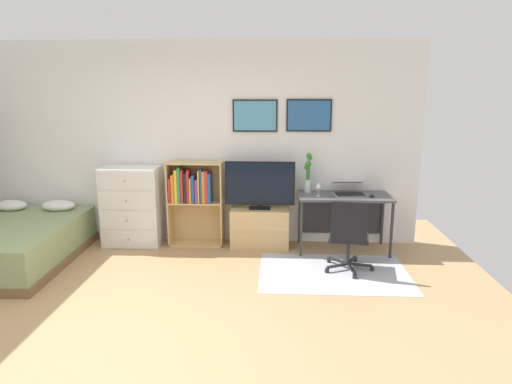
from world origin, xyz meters
TOP-DOWN VIEW (x-y plane):
  - ground_plane at (0.00, 0.00)m, footprint 7.20×7.20m
  - wall_back_with_posters at (0.02, 2.43)m, footprint 6.12×0.09m
  - area_rug at (1.84, 1.28)m, footprint 1.70×1.20m
  - bed at (-2.07, 1.39)m, footprint 1.56×2.00m
  - dresser at (-0.77, 2.15)m, footprint 0.76×0.46m
  - bookshelf at (0.05, 2.21)m, footprint 0.73×0.30m
  - tv_stand at (0.94, 2.17)m, footprint 0.77×0.41m
  - television at (0.94, 2.15)m, footprint 0.91×0.16m
  - desk at (2.04, 2.15)m, footprint 1.18×0.59m
  - office_chair at (1.99, 1.31)m, footprint 0.58×0.58m
  - laptop at (2.10, 2.15)m, footprint 0.44×0.46m
  - computer_mouse at (2.37, 2.00)m, footprint 0.06×0.10m
  - bamboo_vase at (1.57, 2.24)m, footprint 0.10×0.10m
  - wine_glass at (1.69, 2.00)m, footprint 0.07×0.07m

SIDE VIEW (x-z plane):
  - ground_plane at x=0.00m, z-range 0.00..0.00m
  - area_rug at x=1.84m, z-range 0.00..0.01m
  - bed at x=-2.07m, z-range -0.06..0.55m
  - tv_stand at x=0.94m, z-range 0.00..0.52m
  - office_chair at x=1.99m, z-range 0.03..0.89m
  - dresser at x=-0.77m, z-range 0.00..1.06m
  - desk at x=2.04m, z-range 0.23..0.97m
  - bookshelf at x=0.05m, z-range 0.13..1.26m
  - computer_mouse at x=2.37m, z-range 0.74..0.77m
  - laptop at x=2.10m, z-range 0.72..0.90m
  - television at x=0.94m, z-range 0.53..1.16m
  - wine_glass at x=1.69m, z-range 0.78..0.96m
  - bamboo_vase at x=1.57m, z-range 0.74..1.26m
  - wall_back_with_posters at x=0.02m, z-range 0.01..2.71m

